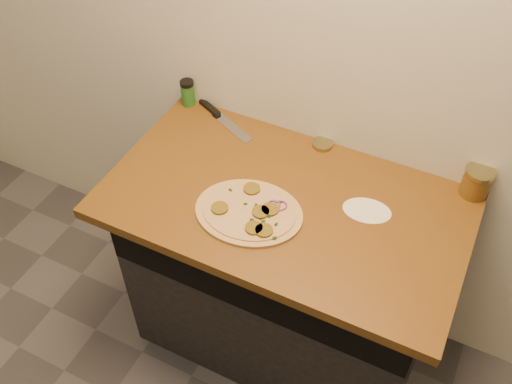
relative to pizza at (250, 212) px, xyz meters
The scene contains 8 objects.
cabinet 0.50m from the pizza, 61.52° to the left, with size 1.10×0.60×0.86m, color black.
countertop 0.14m from the pizza, 55.43° to the left, with size 1.20×0.70×0.04m, color brown.
pizza is the anchor object (origin of this frame).
chefs_knife 0.50m from the pizza, 129.59° to the left, with size 0.29×0.16×0.02m.
mason_jar_lid 0.42m from the pizza, 77.74° to the left, with size 0.08×0.08×0.02m, color #958C56.
salsa_jar 0.75m from the pizza, 33.27° to the left, with size 0.10×0.10×0.11m.
spice_shaker 0.63m from the pizza, 139.04° to the left, with size 0.05×0.05×0.11m.
flour_spill 0.38m from the pizza, 28.06° to the left, with size 0.16×0.16×0.00m, color silver.
Camera 1 is at (0.48, 0.22, 2.27)m, focal length 40.00 mm.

